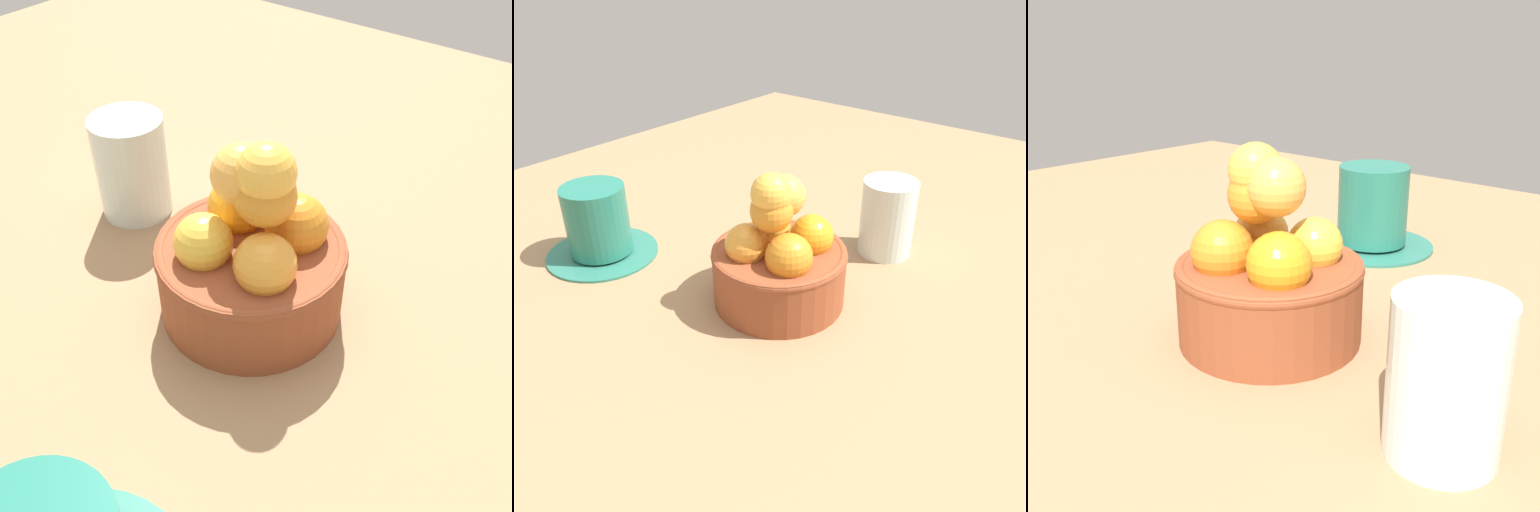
# 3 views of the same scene
# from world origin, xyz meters

# --- Properties ---
(ground_plane) EXTENTS (1.45, 1.17, 0.05)m
(ground_plane) POSITION_xyz_m (0.00, 0.00, -0.02)
(ground_plane) COLOR #997551
(terracotta_bowl) EXTENTS (0.14, 0.14, 0.15)m
(terracotta_bowl) POSITION_xyz_m (0.00, 0.00, 0.05)
(terracotta_bowl) COLOR brown
(terracotta_bowl) RESTS_ON ground_plane
(coffee_cup) EXTENTS (0.14, 0.14, 0.09)m
(coffee_cup) POSITION_xyz_m (0.06, -0.23, 0.04)
(coffee_cup) COLOR #2C7261
(coffee_cup) RESTS_ON ground_plane
(water_glass) EXTENTS (0.07, 0.07, 0.09)m
(water_glass) POSITION_xyz_m (-0.17, 0.04, 0.05)
(water_glass) COLOR silver
(water_glass) RESTS_ON ground_plane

